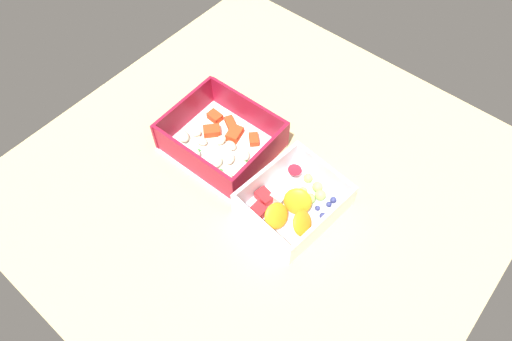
{
  "coord_description": "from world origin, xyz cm",
  "views": [
    {
      "loc": [
        27.37,
        -34.71,
        70.61
      ],
      "look_at": [
        -1.32,
        -0.61,
        4.0
      ],
      "focal_mm": 32.2,
      "sensor_mm": 36.0,
      "label": 1
    }
  ],
  "objects": [
    {
      "name": "pasta_container",
      "position": [
        -10.36,
        0.31,
        4.12
      ],
      "size": [
        19.04,
        16.19,
        6.81
      ],
      "rotation": [
        0.0,
        0.0,
        0.02
      ],
      "color": "white",
      "rests_on": "table_surface"
    },
    {
      "name": "table_surface",
      "position": [
        0.0,
        0.0,
        1.0
      ],
      "size": [
        80.0,
        80.0,
        2.0
      ],
      "primitive_type": "cube",
      "color": "tan",
      "rests_on": "ground"
    },
    {
      "name": "fruit_bowl",
      "position": [
        7.59,
        -1.71,
        4.03
      ],
      "size": [
        14.88,
        16.97,
        5.71
      ],
      "rotation": [
        0.0,
        0.0,
        -0.1
      ],
      "color": "white",
      "rests_on": "table_surface"
    }
  ]
}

